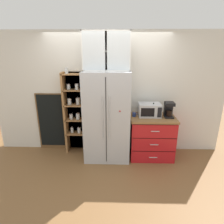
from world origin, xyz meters
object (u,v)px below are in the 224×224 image
Objects in this scene: mug_navy at (134,114)px; bottle_cobalt at (153,111)px; coffee_maker at (169,109)px; microwave at (149,110)px; mug_red at (153,114)px; bottle_green at (153,110)px; refrigerator at (107,116)px; chalkboard_menu at (51,122)px.

mug_navy is 0.43× the size of bottle_cobalt.
coffee_maker reaches higher than mug_navy.
microwave is 0.11m from mug_red.
microwave is 1.57× the size of bottle_green.
coffee_maker is 1.21× the size of bottle_cobalt.
bottle_green is (0.93, 0.06, 0.11)m from refrigerator.
refrigerator is at bearing -176.17° from bottle_cobalt.
chalkboard_menu is (-2.12, 0.23, -0.37)m from microwave.
bottle_cobalt is at bearing 3.20° from mug_navy.
mug_navy is (0.55, 0.04, 0.03)m from refrigerator.
refrigerator is 4.10× the size of microwave.
mug_red is at bearing -6.65° from chalkboard_menu.
microwave is at bearing 166.31° from bottle_cobalt.
chalkboard_menu is (-1.81, 0.27, -0.28)m from mug_navy.
mug_red is at bearing 1.92° from mug_navy.
bottle_green is 2.23m from chalkboard_menu.
bottle_cobalt is (0.07, -0.02, -0.02)m from microwave.
bottle_green is (0.07, -0.02, -0.01)m from microwave.
microwave is 4.02× the size of mug_navy.
coffee_maker is at bearing -3.09° from mug_red.
chalkboard_menu reaches higher than bottle_cobalt.
bottle_green is 1.09× the size of bottle_cobalt.
bottle_cobalt is (-0.00, 0.01, 0.06)m from mug_red.
refrigerator is 0.93m from bottle_green.
mug_red is at bearing 176.91° from coffee_maker.
mug_red is 0.09× the size of chalkboard_menu.
mug_navy is 0.38m from mug_red.
bottle_green reaches higher than microwave.
bottle_cobalt is (0.93, 0.06, 0.10)m from refrigerator.
refrigerator is at bearing -175.73° from mug_navy.
bottle_green is at bearing 104.88° from mug_red.
mug_navy is at bearing -8.43° from chalkboard_menu.
mug_red is at bearing -79.36° from bottle_cobalt.
mug_navy is (-0.69, 0.00, -0.11)m from coffee_maker.
refrigerator is 0.93m from bottle_cobalt.
mug_red is at bearing -75.12° from bottle_green.
refrigerator is 15.06× the size of mug_red.
refrigerator is 16.50× the size of mug_navy.
bottle_green is (-0.00, 0.01, 0.07)m from mug_red.
chalkboard_menu is at bearing 171.57° from mug_navy.
refrigerator is at bearing -174.72° from microwave.
refrigerator is 0.93m from mug_red.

